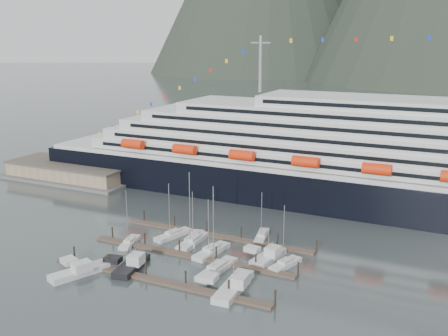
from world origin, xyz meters
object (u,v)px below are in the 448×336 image
at_px(sailboat_a, 130,243).
at_px(sailboat_e, 173,235).
at_px(trawler_c, 233,285).
at_px(sailboat_c, 211,252).
at_px(trawler_e, 268,256).
at_px(trawler_b, 131,265).
at_px(trawler_a, 79,271).
at_px(sailboat_h, 285,264).
at_px(sailboat_d, 217,269).
at_px(sailboat_b, 193,242).
at_px(cruise_ship, 398,167).
at_px(sailboat_f, 194,239).
at_px(warehouse, 71,172).
at_px(sailboat_g, 262,236).

height_order(sailboat_a, sailboat_e, sailboat_e).
bearing_deg(trawler_c, sailboat_c, 36.96).
bearing_deg(trawler_e, trawler_b, 132.58).
distance_m(trawler_a, trawler_e, 38.67).
bearing_deg(trawler_e, trawler_a, 134.13).
height_order(sailboat_a, sailboat_h, sailboat_h).
distance_m(sailboat_d, trawler_a, 27.33).
height_order(sailboat_b, trawler_a, sailboat_b).
bearing_deg(trawler_a, sailboat_d, -38.48).
bearing_deg(trawler_b, cruise_ship, -43.91).
bearing_deg(trawler_b, sailboat_a, 27.12).
height_order(sailboat_e, sailboat_h, sailboat_h).
bearing_deg(sailboat_d, trawler_b, 117.06).
relative_size(sailboat_e, sailboat_h, 0.99).
height_order(sailboat_c, trawler_b, sailboat_c).
xyz_separation_m(sailboat_f, sailboat_h, (23.80, -4.41, 0.00)).
distance_m(sailboat_f, trawler_c, 26.01).
bearing_deg(trawler_e, sailboat_a, 107.93).
relative_size(warehouse, sailboat_b, 2.61).
xyz_separation_m(sailboat_a, trawler_e, (31.41, 5.61, 0.45)).
bearing_deg(trawler_e, sailboat_f, 89.48).
distance_m(cruise_ship, sailboat_g, 44.52).
bearing_deg(trawler_c, sailboat_h, -24.44).
height_order(cruise_ship, trawler_b, cruise_ship).
bearing_deg(sailboat_e, sailboat_f, -71.54).
height_order(sailboat_d, trawler_b, sailboat_d).
bearing_deg(sailboat_e, sailboat_h, -82.11).
xyz_separation_m(trawler_a, trawler_b, (7.69, 6.62, 0.04)).
distance_m(warehouse, trawler_b, 77.23).
distance_m(cruise_ship, warehouse, 103.31).
distance_m(trawler_b, trawler_e, 28.56).
distance_m(sailboat_a, sailboat_g, 30.60).
distance_m(sailboat_g, sailboat_h, 16.28).
relative_size(sailboat_b, sailboat_d, 0.95).
distance_m(sailboat_f, trawler_a, 28.32).
bearing_deg(sailboat_b, trawler_c, -135.04).
height_order(sailboat_f, trawler_c, sailboat_f).
distance_m(sailboat_e, trawler_b, 18.95).
relative_size(sailboat_g, trawler_c, 0.86).
xyz_separation_m(cruise_ship, warehouse, (-102.03, -12.94, -9.79)).
bearing_deg(sailboat_e, trawler_a, -177.87).
height_order(warehouse, sailboat_d, sailboat_d).
bearing_deg(sailboat_d, sailboat_b, 52.37).
bearing_deg(trawler_c, trawler_b, 88.61).
bearing_deg(sailboat_c, trawler_b, 149.73).
bearing_deg(sailboat_e, sailboat_a, 157.42).
distance_m(sailboat_e, trawler_a, 26.28).
bearing_deg(sailboat_a, trawler_a, 166.39).
xyz_separation_m(sailboat_d, trawler_c, (6.17, -5.74, 0.42)).
bearing_deg(sailboat_b, sailboat_h, -98.27).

